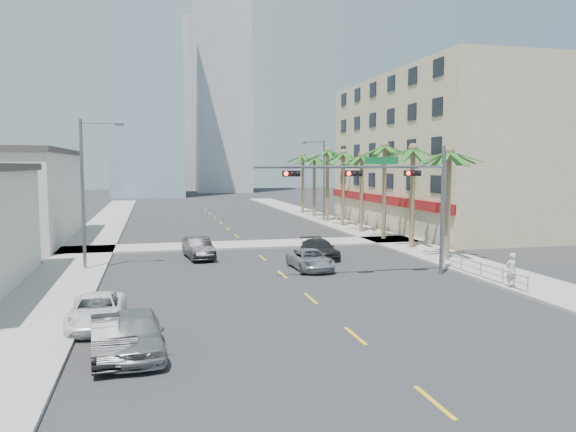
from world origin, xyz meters
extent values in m
plane|color=#262628|center=(0.00, 0.00, 0.00)|extent=(260.00, 260.00, 0.00)
cube|color=gray|center=(12.00, 20.00, 0.07)|extent=(4.00, 120.00, 0.15)
cube|color=gray|center=(-12.00, 20.00, 0.07)|extent=(4.00, 120.00, 0.15)
cube|color=gray|center=(0.00, 22.00, 0.07)|extent=(80.00, 4.00, 0.15)
cube|color=tan|center=(22.00, 30.00, 7.50)|extent=(15.00, 28.00, 15.00)
cube|color=maroon|center=(14.40, 30.00, 3.00)|extent=(0.30, 28.00, 0.80)
cube|color=#99B2C6|center=(-8.00, 95.00, 24.00)|extent=(14.00, 14.00, 48.00)
cube|color=#ADADB2|center=(9.00, 110.00, 30.00)|extent=(12.00, 12.00, 60.00)
cube|color=#ADADB2|center=(-3.00, 125.00, 21.00)|extent=(16.00, 16.00, 42.00)
cylinder|color=slate|center=(9.00, 8.00, 3.60)|extent=(0.24, 0.24, 7.20)
cylinder|color=slate|center=(3.50, 8.00, 6.20)|extent=(11.00, 0.16, 0.16)
cube|color=#0C662D|center=(5.20, 8.00, 6.55)|extent=(2.00, 0.05, 0.40)
cube|color=black|center=(7.00, 7.85, 5.85)|extent=(0.95, 0.28, 0.32)
sphere|color=#FF0C05|center=(6.68, 7.69, 5.85)|extent=(0.22, 0.22, 0.22)
cube|color=black|center=(3.50, 7.85, 5.85)|extent=(0.95, 0.28, 0.32)
sphere|color=#FF0C05|center=(3.18, 7.69, 5.85)|extent=(0.22, 0.22, 0.22)
cube|color=black|center=(0.00, 7.85, 5.85)|extent=(0.95, 0.28, 0.32)
sphere|color=#FF0C05|center=(-0.32, 7.69, 5.85)|extent=(0.22, 0.22, 0.22)
cylinder|color=brown|center=(11.60, 12.00, 3.60)|extent=(0.36, 0.36, 7.20)
cylinder|color=brown|center=(11.60, 17.20, 3.78)|extent=(0.36, 0.36, 7.56)
cylinder|color=brown|center=(11.60, 22.40, 3.96)|extent=(0.36, 0.36, 7.92)
cylinder|color=brown|center=(11.60, 27.60, 3.60)|extent=(0.36, 0.36, 7.20)
cylinder|color=brown|center=(11.60, 32.80, 3.78)|extent=(0.36, 0.36, 7.56)
cylinder|color=brown|center=(11.60, 38.00, 3.96)|extent=(0.36, 0.36, 7.92)
cylinder|color=brown|center=(11.60, 43.20, 3.60)|extent=(0.36, 0.36, 7.20)
cylinder|color=brown|center=(11.60, 48.40, 3.78)|extent=(0.36, 0.36, 7.56)
cylinder|color=slate|center=(-11.20, 14.00, 4.50)|extent=(0.20, 0.20, 9.00)
cylinder|color=slate|center=(-10.10, 14.00, 8.80)|extent=(2.20, 0.12, 0.12)
cube|color=slate|center=(-9.00, 14.00, 8.70)|extent=(0.50, 0.25, 0.18)
cylinder|color=slate|center=(11.20, 38.00, 4.50)|extent=(0.20, 0.20, 9.00)
cylinder|color=slate|center=(10.10, 38.00, 8.80)|extent=(2.20, 0.12, 0.12)
cube|color=slate|center=(9.00, 38.00, 8.70)|extent=(0.50, 0.25, 0.18)
cylinder|color=silver|center=(10.30, 6.00, 0.55)|extent=(0.08, 8.00, 0.08)
cylinder|color=silver|center=(10.30, 6.00, 0.90)|extent=(0.08, 8.00, 0.08)
cylinder|color=silver|center=(10.30, 2.00, 0.50)|extent=(0.08, 0.08, 1.00)
cylinder|color=silver|center=(10.30, 4.00, 0.50)|extent=(0.08, 0.08, 1.00)
cylinder|color=silver|center=(10.30, 6.00, 0.50)|extent=(0.08, 0.08, 1.00)
cylinder|color=silver|center=(10.30, 8.00, 0.50)|extent=(0.08, 0.08, 1.00)
cylinder|color=silver|center=(10.30, 10.00, 0.50)|extent=(0.08, 0.08, 1.00)
imported|color=#A6A6AB|center=(-7.80, -2.27, 0.74)|extent=(2.00, 4.43, 1.48)
imported|color=black|center=(-8.52, -2.36, 0.66)|extent=(1.78, 4.13, 1.32)
imported|color=white|center=(-9.40, 1.55, 0.62)|extent=(2.07, 4.47, 1.24)
imported|color=black|center=(-4.25, 16.72, 0.72)|extent=(2.05, 4.50, 1.43)
imported|color=silver|center=(2.00, 11.13, 0.61)|extent=(2.22, 4.49, 1.22)
imported|color=black|center=(3.76, 14.97, 0.63)|extent=(1.93, 4.42, 1.27)
imported|color=silver|center=(10.30, 3.32, 1.03)|extent=(0.69, 0.50, 1.76)
camera|label=1|loc=(-7.18, -21.09, 6.31)|focal=35.00mm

